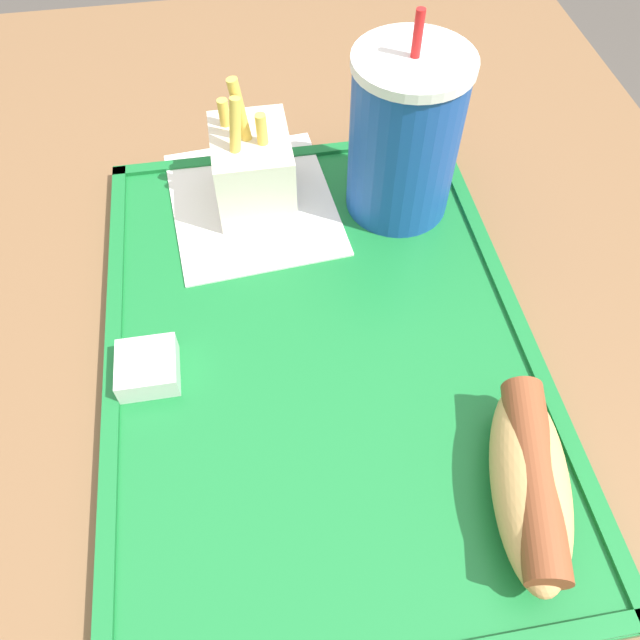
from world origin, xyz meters
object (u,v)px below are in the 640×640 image
Objects in this scene: hot_dog_far at (531,481)px; sauce_cup_mayo at (147,367)px; fries_carton at (252,168)px; soda_cup at (404,137)px.

sauce_cup_mayo is (-0.13, -0.24, -0.01)m from hot_dog_far.
sauce_cup_mayo is at bearing -29.02° from fries_carton.
fries_carton is at bearing -100.70° from soda_cup.
soda_cup is 0.13m from fries_carton.
soda_cup reaches higher than fries_carton.
soda_cup is 0.27m from sauce_cup_mayo.
soda_cup is at bearing 123.95° from sauce_cup_mayo.
sauce_cup_mayo is (0.17, -0.10, -0.03)m from fries_carton.
hot_dog_far is 3.33× the size of sauce_cup_mayo.
fries_carton is 0.20m from sauce_cup_mayo.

